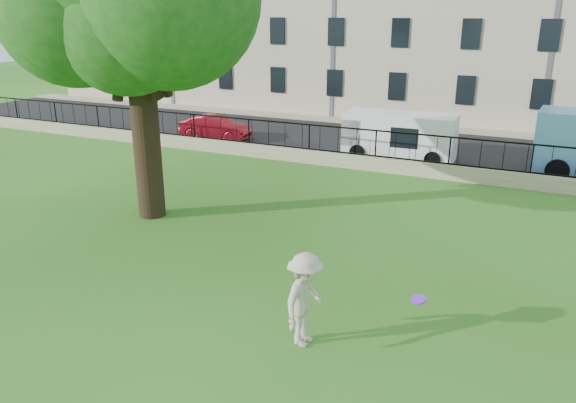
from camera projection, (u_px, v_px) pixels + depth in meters
The scene contains 10 objects.
ground at pixel (227, 293), 13.31m from camera, with size 120.00×120.00×0.00m, color #295F16.
retaining_wall at pixel (375, 164), 23.51m from camera, with size 50.00×0.40×0.60m, color gray.
iron_railing at pixel (376, 144), 23.23m from camera, with size 50.00×0.05×1.13m.
street at pixel (402, 147), 27.63m from camera, with size 60.00×9.00×0.01m, color black.
sidewalk at pixel (425, 127), 32.07m from camera, with size 60.00×1.40×0.12m, color gray.
building_row at pixel (453, 2), 34.72m from camera, with size 56.40×10.40×13.80m.
man at pixel (305, 300), 11.03m from camera, with size 1.26×0.73×1.96m, color beige.
frisbee at pixel (418, 300), 9.98m from camera, with size 0.27×0.27×0.03m, color #7226D9.
red_sedan at pixel (215, 127), 29.21m from camera, with size 1.29×3.70×1.22m, color maroon.
white_van at pixel (399, 136), 25.18m from camera, with size 4.89×1.91×2.05m, color white.
Camera 1 is at (6.37, -10.16, 6.35)m, focal length 35.00 mm.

